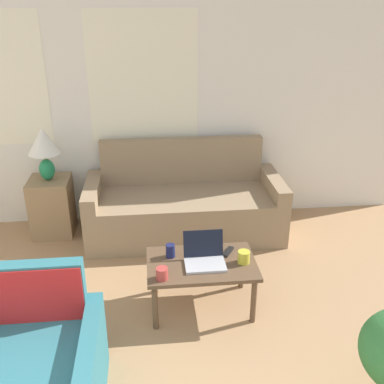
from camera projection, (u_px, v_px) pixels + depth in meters
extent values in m
cube|color=white|center=(79.00, 103.00, 4.56)|extent=(6.99, 0.05, 2.60)
cube|color=white|center=(143.00, 78.00, 4.50)|extent=(1.10, 0.01, 1.30)
cube|color=#937A5B|center=(185.00, 214.00, 4.65)|extent=(1.70, 0.82, 0.46)
cube|color=#937A5B|center=(182.00, 180.00, 4.86)|extent=(1.70, 0.12, 0.94)
cube|color=#937A5B|center=(94.00, 212.00, 4.53)|extent=(0.14, 0.82, 0.61)
cube|color=#937A5B|center=(272.00, 204.00, 4.70)|extent=(0.14, 0.82, 0.61)
cube|color=#2D6B75|center=(30.00, 383.00, 2.65)|extent=(0.65, 0.77, 0.44)
cube|color=#2D6B75|center=(37.00, 319.00, 2.87)|extent=(0.65, 0.10, 0.84)
cube|color=#2D6B75|center=(93.00, 371.00, 2.66)|extent=(0.10, 0.77, 0.56)
cube|color=red|center=(33.00, 312.00, 2.78)|extent=(0.64, 0.01, 0.60)
cube|color=#937551|center=(52.00, 206.00, 4.66)|extent=(0.41, 0.41, 0.60)
ellipsoid|color=#1E8451|center=(47.00, 169.00, 4.49)|extent=(0.15, 0.15, 0.22)
cylinder|color=tan|center=(45.00, 156.00, 4.43)|extent=(0.02, 0.02, 0.06)
cone|color=white|center=(43.00, 141.00, 4.37)|extent=(0.31, 0.31, 0.26)
cube|color=brown|center=(202.00, 264.00, 3.49)|extent=(0.85, 0.55, 0.03)
cylinder|color=brown|center=(155.00, 307.00, 3.33)|extent=(0.04, 0.04, 0.39)
cylinder|color=brown|center=(254.00, 301.00, 3.40)|extent=(0.04, 0.04, 0.39)
cylinder|color=brown|center=(154.00, 273.00, 3.74)|extent=(0.04, 0.04, 0.39)
cylinder|color=brown|center=(242.00, 268.00, 3.81)|extent=(0.04, 0.04, 0.39)
cube|color=#B7B7BC|center=(205.00, 265.00, 3.43)|extent=(0.31, 0.21, 0.02)
cube|color=black|center=(203.00, 243.00, 3.50)|extent=(0.31, 0.07, 0.21)
cylinder|color=#191E4C|center=(170.00, 251.00, 3.53)|extent=(0.07, 0.07, 0.11)
cylinder|color=#B23D38|center=(162.00, 273.00, 3.26)|extent=(0.09, 0.09, 0.09)
cylinder|color=gold|center=(244.00, 257.00, 3.46)|extent=(0.09, 0.09, 0.10)
cube|color=black|center=(228.00, 252.00, 3.60)|extent=(0.12, 0.15, 0.02)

